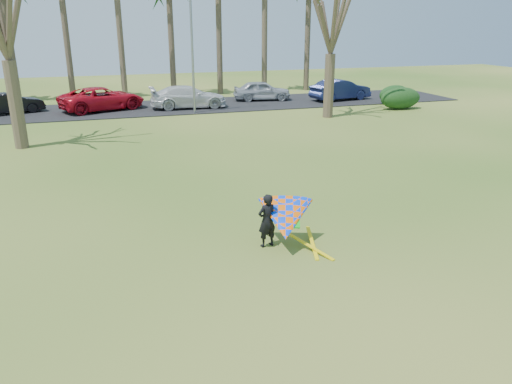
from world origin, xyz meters
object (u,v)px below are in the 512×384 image
object	(u,v)px
streetlight	(194,45)
kite_flyer	(284,219)
car_4	(262,90)
car_2	(102,99)
car_5	(340,90)
car_3	(188,97)
bare_tree_right	(333,10)
car_1	(10,103)

from	to	relation	value
streetlight	kite_flyer	distance (m)	22.06
car_4	car_2	bearing A→B (deg)	103.52
car_5	streetlight	bearing A→B (deg)	90.11
kite_flyer	car_3	bearing A→B (deg)	85.89
car_3	kite_flyer	size ratio (longest dim) A/B	2.25
car_4	streetlight	bearing A→B (deg)	132.10
car_2	car_3	world-z (taller)	car_2
kite_flyer	bare_tree_right	bearing A→B (deg)	61.16
car_2	car_3	bearing A→B (deg)	-120.23
car_4	kite_flyer	size ratio (longest dim) A/B	1.85
car_1	car_5	bearing A→B (deg)	-114.63
bare_tree_right	kite_flyer	size ratio (longest dim) A/B	3.86
car_5	kite_flyer	bearing A→B (deg)	139.79
kite_flyer	car_4	bearing A→B (deg)	72.98
car_4	car_1	bearing A→B (deg)	100.50
car_4	car_5	distance (m)	6.14
bare_tree_right	car_1	world-z (taller)	bare_tree_right
car_4	car_3	bearing A→B (deg)	115.86
car_2	car_5	distance (m)	17.89
streetlight	car_4	size ratio (longest dim) A/B	1.81
bare_tree_right	car_4	bearing A→B (deg)	103.44
kite_flyer	streetlight	bearing A→B (deg)	85.01
streetlight	car_3	world-z (taller)	streetlight
car_3	car_5	bearing A→B (deg)	-87.76
car_1	kite_flyer	bearing A→B (deg)	-179.90
car_2	car_3	distance (m)	5.92
car_3	car_2	bearing A→B (deg)	83.04
bare_tree_right	car_3	size ratio (longest dim) A/B	1.71
bare_tree_right	car_2	bearing A→B (deg)	153.56
streetlight	car_2	size ratio (longest dim) A/B	1.39
car_4	kite_flyer	world-z (taller)	kite_flyer
car_1	car_2	xyz separation A→B (m)	(5.90, -0.44, 0.12)
car_2	car_5	world-z (taller)	same
streetlight	car_3	xyz separation A→B (m)	(-0.19, 2.03, -3.62)
bare_tree_right	car_1	xyz separation A→B (m)	(-19.79, 7.35, -5.82)
streetlight	car_5	world-z (taller)	streetlight
car_3	bare_tree_right	bearing A→B (deg)	-125.35
car_2	kite_flyer	distance (m)	24.93
streetlight	car_5	distance (m)	12.56
car_3	car_5	xyz separation A→B (m)	(12.02, 0.14, 0.02)
bare_tree_right	kite_flyer	distance (m)	20.97
car_5	kite_flyer	distance (m)	27.51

